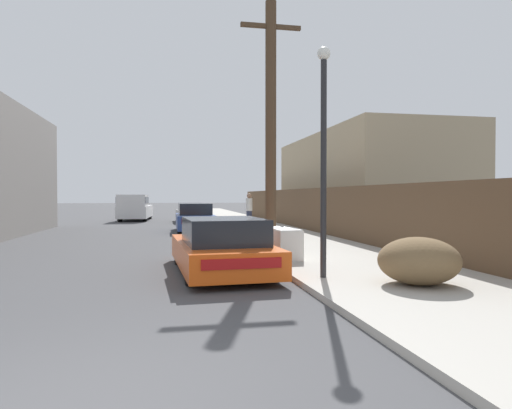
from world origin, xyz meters
TOP-DOWN VIEW (x-y plane):
  - sidewalk_curb at (5.30, 23.50)m, footprint 4.20×63.00m
  - discarded_fridge at (3.65, 7.78)m, footprint 0.72×1.62m
  - parked_sports_car_red at (1.93, 6.46)m, footprint 2.13×4.57m
  - car_parked_mid at (2.03, 18.48)m, footprint 1.75×4.11m
  - car_parked_far at (2.22, 26.42)m, footprint 1.85×4.27m
  - pickup_truck at (-1.51, 29.12)m, footprint 2.24×5.67m
  - utility_pole at (3.73, 9.43)m, footprint 1.80×0.32m
  - street_lamp at (3.75, 4.86)m, footprint 0.26×0.26m
  - brush_pile at (5.21, 3.83)m, footprint 1.47×1.42m
  - wooden_fence at (7.25, 17.51)m, footprint 0.08×31.35m
  - building_right_house at (11.61, 20.50)m, footprint 6.00×13.78m
  - pedestrian at (4.90, 19.58)m, footprint 0.34×0.34m

SIDE VIEW (x-z plane):
  - sidewalk_curb at x=5.30m, z-range 0.00..0.12m
  - discarded_fridge at x=3.65m, z-range 0.11..0.90m
  - brush_pile at x=5.21m, z-range 0.12..0.98m
  - parked_sports_car_red at x=1.93m, z-range -0.05..1.19m
  - car_parked_far at x=2.22m, z-range -0.04..1.24m
  - car_parked_mid at x=2.03m, z-range -0.04..1.33m
  - pickup_truck at x=-1.51m, z-range 0.00..1.81m
  - pedestrian at x=4.90m, z-range 0.15..1.88m
  - wooden_fence at x=7.25m, z-range 0.12..2.08m
  - building_right_house at x=11.61m, z-range 0.00..5.11m
  - street_lamp at x=3.75m, z-range 0.49..5.02m
  - utility_pole at x=3.73m, z-range 0.22..7.53m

